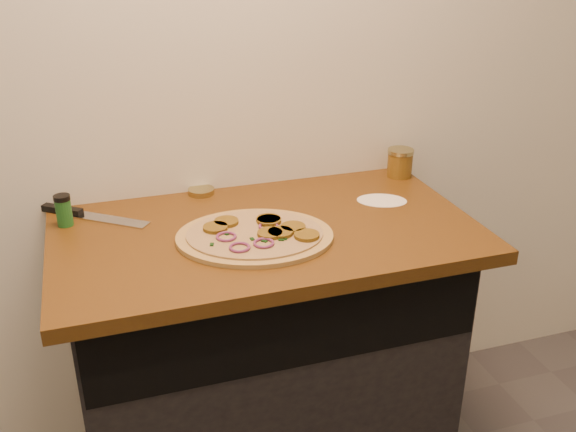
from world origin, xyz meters
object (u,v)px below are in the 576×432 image
object	(u,v)px
salsa_jar	(400,163)
pizza	(256,235)
spice_shaker	(64,210)
chefs_knife	(85,215)

from	to	relation	value
salsa_jar	pizza	bearing A→B (deg)	-152.20
salsa_jar	spice_shaker	xyz separation A→B (m)	(-1.09, -0.06, -0.00)
salsa_jar	spice_shaker	world-z (taller)	salsa_jar
salsa_jar	spice_shaker	distance (m)	1.10
chefs_knife	salsa_jar	size ratio (longest dim) A/B	3.17
pizza	salsa_jar	distance (m)	0.67
pizza	spice_shaker	bearing A→B (deg)	153.30
pizza	salsa_jar	world-z (taller)	salsa_jar
chefs_knife	spice_shaker	world-z (taller)	spice_shaker
pizza	chefs_knife	bearing A→B (deg)	146.38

